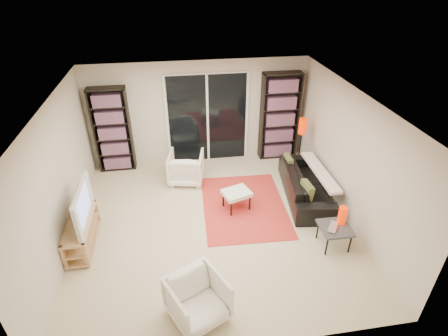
{
  "coord_description": "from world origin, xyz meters",
  "views": [
    {
      "loc": [
        -0.59,
        -5.06,
        4.28
      ],
      "look_at": [
        0.25,
        0.3,
        1.0
      ],
      "focal_mm": 28.0,
      "sensor_mm": 36.0,
      "label": 1
    }
  ],
  "objects": [
    {
      "name": "rug",
      "position": [
        0.67,
        0.42,
        0.01
      ],
      "size": [
        1.71,
        2.25,
        0.01
      ],
      "primitive_type": "cube",
      "rotation": [
        0.0,
        0.0,
        -0.04
      ],
      "color": "red",
      "rests_on": "floor"
    },
    {
      "name": "wall_back",
      "position": [
        0.0,
        2.5,
        1.2
      ],
      "size": [
        5.0,
        0.02,
        2.4
      ],
      "primitive_type": "cube",
      "color": "beige",
      "rests_on": "ground"
    },
    {
      "name": "floor_lamp",
      "position": [
        2.19,
        1.59,
        0.98
      ],
      "size": [
        0.19,
        0.19,
        1.29
      ],
      "color": "black",
      "rests_on": "floor"
    },
    {
      "name": "bookshelf_left",
      "position": [
        -1.95,
        2.33,
        0.98
      ],
      "size": [
        0.8,
        0.3,
        1.95
      ],
      "color": "black",
      "rests_on": "ground"
    },
    {
      "name": "ceiling",
      "position": [
        0.0,
        0.0,
        2.4
      ],
      "size": [
        5.0,
        5.0,
        0.02
      ],
      "primitive_type": "cube",
      "color": "white",
      "rests_on": "wall_back"
    },
    {
      "name": "wall_left",
      "position": [
        -2.5,
        0.0,
        1.2
      ],
      "size": [
        0.02,
        5.0,
        2.4
      ],
      "primitive_type": "cube",
      "color": "beige",
      "rests_on": "ground"
    },
    {
      "name": "sofa",
      "position": [
        2.0,
        0.57,
        0.3
      ],
      "size": [
        1.06,
        2.12,
        0.59
      ],
      "primitive_type": "imported",
      "rotation": [
        0.0,
        0.0,
        1.44
      ],
      "color": "black",
      "rests_on": "floor"
    },
    {
      "name": "table_lamp",
      "position": [
        2.09,
        -0.82,
        0.56
      ],
      "size": [
        0.14,
        0.14,
        0.33
      ],
      "primitive_type": "cylinder",
      "color": "red",
      "rests_on": "side_table"
    },
    {
      "name": "laptop",
      "position": [
        1.95,
        -0.94,
        0.41
      ],
      "size": [
        0.36,
        0.38,
        0.03
      ],
      "primitive_type": "imported",
      "rotation": [
        0.0,
        0.0,
        0.95
      ],
      "color": "silver",
      "rests_on": "side_table"
    },
    {
      "name": "armchair_back",
      "position": [
        -0.4,
        1.54,
        0.34
      ],
      "size": [
        0.86,
        0.87,
        0.68
      ],
      "primitive_type": "imported",
      "rotation": [
        0.0,
        0.0,
        2.95
      ],
      "color": "white",
      "rests_on": "floor"
    },
    {
      "name": "side_table",
      "position": [
        1.96,
        -0.91,
        0.36
      ],
      "size": [
        0.52,
        0.52,
        0.4
      ],
      "color": "#3E3F43",
      "rests_on": "floor"
    },
    {
      "name": "wall_front",
      "position": [
        0.0,
        -2.5,
        1.2
      ],
      "size": [
        5.0,
        0.02,
        2.4
      ],
      "primitive_type": "cube",
      "color": "beige",
      "rests_on": "ground"
    },
    {
      "name": "tv",
      "position": [
        -2.27,
        -0.22,
        0.82
      ],
      "size": [
        0.15,
        1.11,
        0.64
      ],
      "primitive_type": "imported",
      "rotation": [
        0.0,
        0.0,
        1.57
      ],
      "color": "black",
      "rests_on": "tv_stand"
    },
    {
      "name": "bookshelf_right",
      "position": [
        1.9,
        2.33,
        1.05
      ],
      "size": [
        0.9,
        0.3,
        2.1
      ],
      "color": "black",
      "rests_on": "ground"
    },
    {
      "name": "floor",
      "position": [
        0.0,
        0.0,
        0.0
      ],
      "size": [
        5.0,
        5.0,
        0.0
      ],
      "primitive_type": "plane",
      "color": "beige",
      "rests_on": "ground"
    },
    {
      "name": "ottoman",
      "position": [
        0.51,
        0.37,
        0.34
      ],
      "size": [
        0.62,
        0.56,
        0.4
      ],
      "color": "white",
      "rests_on": "floor"
    },
    {
      "name": "wall_right",
      "position": [
        2.5,
        0.0,
        1.2
      ],
      "size": [
        0.02,
        5.0,
        2.4
      ],
      "primitive_type": "cube",
      "color": "beige",
      "rests_on": "ground"
    },
    {
      "name": "sliding_door",
      "position": [
        0.2,
        2.46,
        1.05
      ],
      "size": [
        1.92,
        0.08,
        2.16
      ],
      "color": "white",
      "rests_on": "ground"
    },
    {
      "name": "tv_stand",
      "position": [
        -2.29,
        -0.22,
        0.26
      ],
      "size": [
        0.39,
        1.22,
        0.5
      ],
      "color": "tan",
      "rests_on": "floor"
    },
    {
      "name": "armchair_front",
      "position": [
        -0.46,
        -1.94,
        0.33
      ],
      "size": [
        0.96,
        0.97,
        0.66
      ],
      "primitive_type": "imported",
      "rotation": [
        0.0,
        0.0,
        0.45
      ],
      "color": "white",
      "rests_on": "floor"
    }
  ]
}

